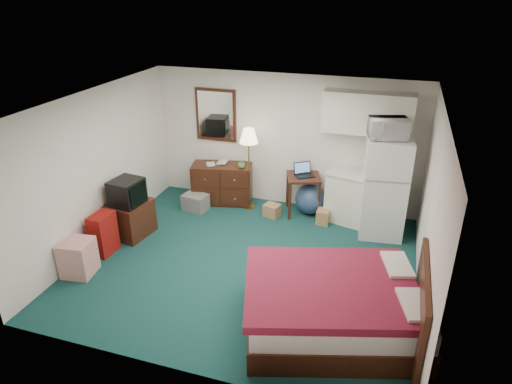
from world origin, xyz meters
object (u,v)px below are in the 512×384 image
(dresser, at_px, (222,183))
(tv_stand, at_px, (130,218))
(kitchen_counter, at_px, (353,197))
(desk, at_px, (303,194))
(bed, at_px, (334,307))
(floor_lamp, at_px, (249,169))
(fridge, at_px, (384,187))
(suitcase, at_px, (103,234))

(dresser, distance_m, tv_stand, 1.96)
(kitchen_counter, bearing_deg, desk, -166.35)
(bed, distance_m, tv_stand, 3.88)
(desk, bearing_deg, floor_lamp, 167.45)
(kitchen_counter, distance_m, fridge, 0.73)
(fridge, xyz_separation_m, tv_stand, (-4.05, -1.33, -0.55))
(kitchen_counter, xyz_separation_m, fridge, (0.52, -0.32, 0.40))
(suitcase, bearing_deg, dresser, 67.33)
(kitchen_counter, distance_m, bed, 2.96)
(kitchen_counter, relative_size, tv_stand, 1.37)
(floor_lamp, distance_m, kitchen_counter, 1.95)
(suitcase, bearing_deg, bed, -7.00)
(floor_lamp, height_order, tv_stand, floor_lamp)
(floor_lamp, xyz_separation_m, bed, (2.05, -2.88, -0.45))
(floor_lamp, bearing_deg, bed, -54.59)
(fridge, relative_size, suitcase, 2.51)
(fridge, bearing_deg, bed, -104.87)
(dresser, bearing_deg, kitchen_counter, -12.97)
(kitchen_counter, xyz_separation_m, tv_stand, (-3.53, -1.66, -0.15))
(fridge, height_order, suitcase, fridge)
(fridge, xyz_separation_m, bed, (-0.40, -2.64, -0.52))
(dresser, bearing_deg, tv_stand, -134.72)
(kitchen_counter, relative_size, bed, 0.44)
(fridge, bearing_deg, suitcase, -160.77)
(tv_stand, relative_size, suitcase, 0.97)
(bed, distance_m, suitcase, 3.79)
(fridge, distance_m, bed, 2.72)
(kitchen_counter, height_order, bed, kitchen_counter)
(suitcase, bearing_deg, desk, 43.68)
(tv_stand, bearing_deg, bed, -11.20)
(bed, bearing_deg, floor_lamp, 109.12)
(fridge, relative_size, bed, 0.82)
(kitchen_counter, xyz_separation_m, suitcase, (-3.61, -2.30, -0.11))
(fridge, bearing_deg, kitchen_counter, 141.87)
(desk, relative_size, fridge, 0.43)
(desk, distance_m, tv_stand, 3.12)
(fridge, height_order, tv_stand, fridge)
(floor_lamp, bearing_deg, tv_stand, -135.54)
(suitcase, bearing_deg, kitchen_counter, 35.55)
(kitchen_counter, bearing_deg, fridge, -16.91)
(bed, bearing_deg, dresser, 115.25)
(kitchen_counter, height_order, fridge, fridge)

